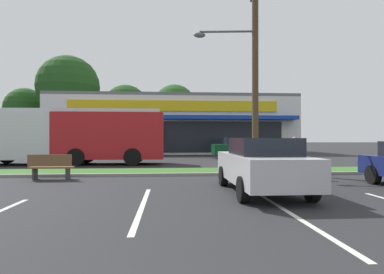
{
  "coord_description": "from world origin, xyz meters",
  "views": [
    {
      "loc": [
        0.15,
        -0.68,
        1.56
      ],
      "look_at": [
        1.54,
        18.1,
        1.63
      ],
      "focal_mm": 30.43,
      "sensor_mm": 36.0,
      "label": 1
    }
  ],
  "objects_px": {
    "city_bus": "(67,135)",
    "pedestrian_near_bench": "(294,157)",
    "car_0": "(240,148)",
    "car_2": "(262,165)",
    "bus_stop_bench": "(51,166)",
    "car_1": "(112,148)",
    "utility_pole": "(252,67)"
  },
  "relations": [
    {
      "from": "bus_stop_bench",
      "to": "car_2",
      "type": "distance_m",
      "value": 7.92
    },
    {
      "from": "bus_stop_bench",
      "to": "car_2",
      "type": "xyz_separation_m",
      "value": [
        7.09,
        -3.52,
        0.3
      ]
    },
    {
      "from": "bus_stop_bench",
      "to": "pedestrian_near_bench",
      "type": "height_order",
      "value": "pedestrian_near_bench"
    },
    {
      "from": "city_bus",
      "to": "bus_stop_bench",
      "type": "height_order",
      "value": "city_bus"
    },
    {
      "from": "car_2",
      "to": "pedestrian_near_bench",
      "type": "distance_m",
      "value": 4.04
    },
    {
      "from": "utility_pole",
      "to": "city_bus",
      "type": "relative_size",
      "value": 0.79
    },
    {
      "from": "car_1",
      "to": "pedestrian_near_bench",
      "type": "xyz_separation_m",
      "value": [
        9.48,
        -14.03,
        0.05
      ]
    },
    {
      "from": "utility_pole",
      "to": "car_1",
      "type": "height_order",
      "value": "utility_pole"
    },
    {
      "from": "city_bus",
      "to": "pedestrian_near_bench",
      "type": "bearing_deg",
      "value": 146.55
    },
    {
      "from": "city_bus",
      "to": "car_1",
      "type": "distance_m",
      "value": 6.91
    },
    {
      "from": "bus_stop_bench",
      "to": "car_2",
      "type": "bearing_deg",
      "value": 153.62
    },
    {
      "from": "car_0",
      "to": "car_2",
      "type": "distance_m",
      "value": 15.9
    },
    {
      "from": "car_0",
      "to": "bus_stop_bench",
      "type": "bearing_deg",
      "value": -129.4
    },
    {
      "from": "city_bus",
      "to": "utility_pole",
      "type": "bearing_deg",
      "value": 154.14
    },
    {
      "from": "bus_stop_bench",
      "to": "car_2",
      "type": "relative_size",
      "value": 0.35
    },
    {
      "from": "bus_stop_bench",
      "to": "utility_pole",
      "type": "bearing_deg",
      "value": -164.72
    },
    {
      "from": "utility_pole",
      "to": "pedestrian_near_bench",
      "type": "xyz_separation_m",
      "value": [
        1.06,
        -2.46,
        -4.08
      ]
    },
    {
      "from": "car_1",
      "to": "car_2",
      "type": "xyz_separation_m",
      "value": [
        7.19,
        -17.35,
        0.04
      ]
    },
    {
      "from": "car_2",
      "to": "car_0",
      "type": "bearing_deg",
      "value": -10.4
    },
    {
      "from": "pedestrian_near_bench",
      "to": "bus_stop_bench",
      "type": "bearing_deg",
      "value": -39.42
    },
    {
      "from": "car_0",
      "to": "car_2",
      "type": "xyz_separation_m",
      "value": [
        -2.87,
        -15.64,
        -0.02
      ]
    },
    {
      "from": "bus_stop_bench",
      "to": "car_0",
      "type": "height_order",
      "value": "car_0"
    },
    {
      "from": "utility_pole",
      "to": "car_1",
      "type": "relative_size",
      "value": 2.05
    },
    {
      "from": "car_1",
      "to": "city_bus",
      "type": "bearing_deg",
      "value": 77.61
    },
    {
      "from": "utility_pole",
      "to": "pedestrian_near_bench",
      "type": "distance_m",
      "value": 4.88
    },
    {
      "from": "bus_stop_bench",
      "to": "pedestrian_near_bench",
      "type": "xyz_separation_m",
      "value": [
        9.38,
        -0.19,
        0.31
      ]
    },
    {
      "from": "bus_stop_bench",
      "to": "car_1",
      "type": "relative_size",
      "value": 0.36
    },
    {
      "from": "car_1",
      "to": "pedestrian_near_bench",
      "type": "bearing_deg",
      "value": 124.05
    },
    {
      "from": "city_bus",
      "to": "car_1",
      "type": "relative_size",
      "value": 2.58
    },
    {
      "from": "city_bus",
      "to": "bus_stop_bench",
      "type": "xyz_separation_m",
      "value": [
        1.57,
        -7.16,
        -1.26
      ]
    },
    {
      "from": "city_bus",
      "to": "pedestrian_near_bench",
      "type": "height_order",
      "value": "city_bus"
    },
    {
      "from": "car_0",
      "to": "car_2",
      "type": "relative_size",
      "value": 0.94
    }
  ]
}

